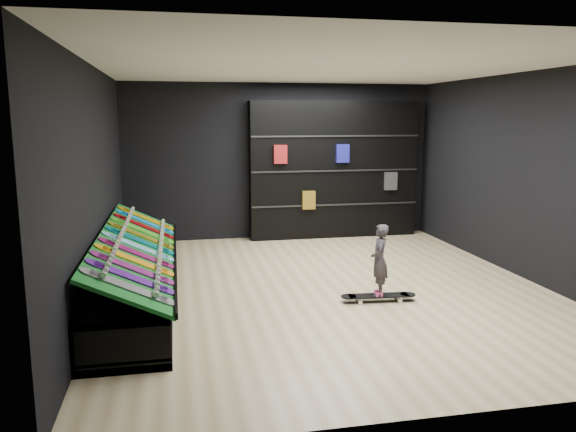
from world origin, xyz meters
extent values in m
cube|color=beige|center=(0.00, 0.00, 0.00)|extent=(6.00, 7.00, 0.01)
cube|color=white|center=(0.00, 0.00, 3.00)|extent=(6.00, 7.00, 0.01)
cube|color=black|center=(0.00, 3.50, 1.50)|extent=(6.00, 0.02, 3.00)
cube|color=black|center=(0.00, -3.50, 1.50)|extent=(6.00, 0.02, 3.00)
cube|color=black|center=(-3.00, 0.00, 1.50)|extent=(0.02, 7.00, 3.00)
cube|color=black|center=(3.00, 0.00, 1.50)|extent=(0.02, 7.00, 3.00)
cube|color=#0D5418|center=(-2.50, 0.00, 0.71)|extent=(0.92, 4.50, 0.46)
cube|color=black|center=(1.05, 3.32, 1.33)|extent=(3.32, 0.39, 2.66)
imported|color=black|center=(0.51, -0.71, 0.37)|extent=(0.21, 0.25, 0.56)
camera|label=1|loc=(-2.02, -7.29, 2.34)|focal=35.00mm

